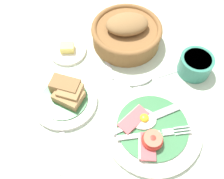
{
  "coord_description": "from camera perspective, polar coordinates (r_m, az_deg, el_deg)",
  "views": [
    {
      "loc": [
        -0.0,
        -0.3,
        0.61
      ],
      "look_at": [
        -0.06,
        0.06,
        0.02
      ],
      "focal_mm": 42.0,
      "sensor_mm": 36.0,
      "label": 1
    }
  ],
  "objects": [
    {
      "name": "breakfast_plate",
      "position": [
        0.67,
        8.72,
        -8.47
      ],
      "size": [
        0.25,
        0.25,
        0.04
      ],
      "color": "silver",
      "rests_on": "ground_plane"
    },
    {
      "name": "teaspoon_stray",
      "position": [
        0.75,
        8.32,
        2.42
      ],
      "size": [
        0.18,
        0.11,
        0.01
      ],
      "rotation": [
        0.0,
        0.0,
        3.67
      ],
      "color": "silver",
      "rests_on": "ground_plane"
    },
    {
      "name": "sugar_cup",
      "position": [
        0.77,
        17.89,
        5.22
      ],
      "size": [
        0.09,
        0.09,
        0.06
      ],
      "color": "#337F6B",
      "rests_on": "ground_plane"
    },
    {
      "name": "butter_dish",
      "position": [
        0.81,
        -9.43,
        8.35
      ],
      "size": [
        0.11,
        0.11,
        0.03
      ],
      "color": "silver",
      "rests_on": "ground_plane"
    },
    {
      "name": "bread_basket",
      "position": [
        0.8,
        3.36,
        12.27
      ],
      "size": [
        0.21,
        0.21,
        0.09
      ],
      "color": "brown",
      "rests_on": "ground_plane"
    },
    {
      "name": "ground_plane",
      "position": [
        0.68,
        4.2,
        -5.92
      ],
      "size": [
        3.0,
        3.0,
        0.0
      ],
      "primitive_type": "plane",
      "color": "#B7CCB7"
    },
    {
      "name": "bread_plate",
      "position": [
        0.7,
        -9.81,
        -1.51
      ],
      "size": [
        0.17,
        0.17,
        0.05
      ],
      "color": "silver",
      "rests_on": "ground_plane"
    },
    {
      "name": "teaspoon_near_cup",
      "position": [
        0.72,
        0.84,
        0.9
      ],
      "size": [
        0.09,
        0.18,
        0.01
      ],
      "rotation": [
        0.0,
        0.0,
        5.12
      ],
      "color": "silver",
      "rests_on": "ground_plane"
    }
  ]
}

